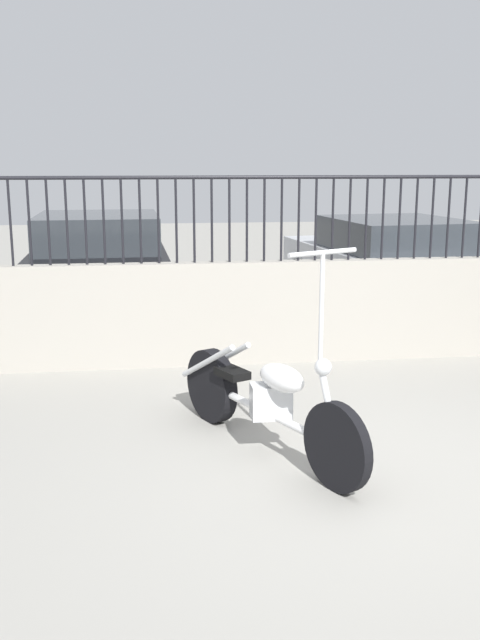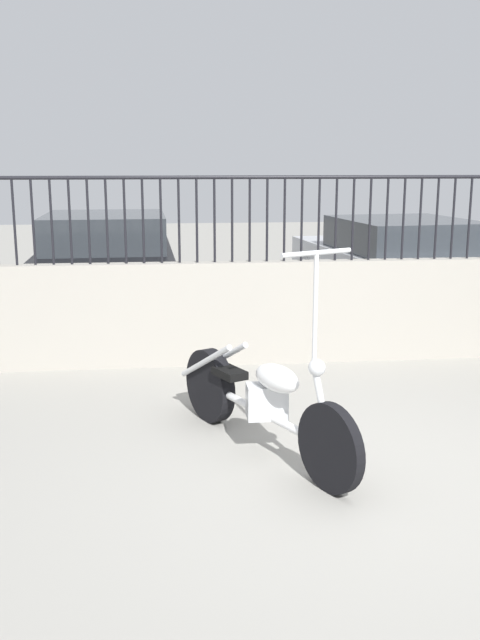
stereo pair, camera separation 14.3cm
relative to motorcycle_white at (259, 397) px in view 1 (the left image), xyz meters
The scene contains 6 objects.
ground_plane 0.94m from the motorcycle_white, 40.12° to the right, with size 40.00×40.00×0.00m, color gray.
low_wall 2.30m from the motorcycle_white, 73.33° to the left, with size 8.69×0.18×1.05m.
fence_railing 2.60m from the motorcycle_white, 73.33° to the left, with size 8.69×0.04×0.84m.
motorcycle_white is the anchor object (origin of this frame).
car_black 5.18m from the motorcycle_white, 105.60° to the left, with size 1.84×4.01×1.35m.
car_silver 5.50m from the motorcycle_white, 61.22° to the left, with size 2.28×4.25×1.26m.
Camera 1 is at (-1.44, -4.23, 2.02)m, focal length 40.00 mm.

